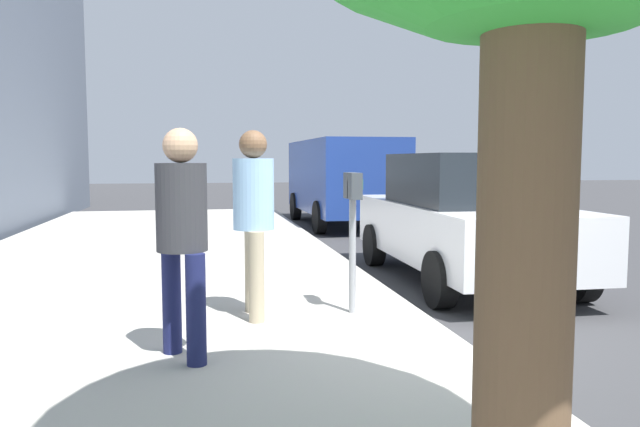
{
  "coord_description": "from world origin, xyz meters",
  "views": [
    {
      "loc": [
        -4.99,
        2.17,
        1.69
      ],
      "look_at": [
        1.32,
        0.95,
        1.12
      ],
      "focal_mm": 33.97,
      "sensor_mm": 36.0,
      "label": 1
    }
  ],
  "objects": [
    {
      "name": "sidewalk_slab",
      "position": [
        0.0,
        3.0,
        0.07
      ],
      "size": [
        28.0,
        6.0,
        0.15
      ],
      "primitive_type": "cube",
      "color": "#B7B2A8",
      "rests_on": "ground_plane"
    },
    {
      "name": "parked_van_far",
      "position": [
        10.17,
        -1.35,
        1.26
      ],
      "size": [
        5.22,
        2.17,
        2.18
      ],
      "color": "navy",
      "rests_on": "ground_plane"
    },
    {
      "name": "parked_sedan_near",
      "position": [
        2.76,
        -1.35,
        0.89
      ],
      "size": [
        4.43,
        2.03,
        1.77
      ],
      "color": "silver",
      "rests_on": "ground_plane"
    },
    {
      "name": "ground_plane",
      "position": [
        0.0,
        0.0,
        0.0
      ],
      "size": [
        80.0,
        80.0,
        0.0
      ],
      "primitive_type": "plane",
      "color": "#38383A",
      "rests_on": "ground"
    },
    {
      "name": "pedestrian_at_meter",
      "position": [
        0.85,
        1.7,
        1.23
      ],
      "size": [
        0.55,
        0.4,
        1.82
      ],
      "rotation": [
        0.0,
        0.0,
        -1.55
      ],
      "color": "tan",
      "rests_on": "sidewalk_slab"
    },
    {
      "name": "parking_meter",
      "position": [
        0.84,
        0.71,
        1.17
      ],
      "size": [
        0.36,
        0.12,
        1.41
      ],
      "color": "gray",
      "rests_on": "sidewalk_slab"
    },
    {
      "name": "pedestrian_bystander",
      "position": [
        -0.3,
        2.34,
        1.2
      ],
      "size": [
        0.49,
        0.39,
        1.78
      ],
      "rotation": [
        0.0,
        0.0,
        -1.05
      ],
      "color": "#191E4C",
      "rests_on": "sidewalk_slab"
    }
  ]
}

